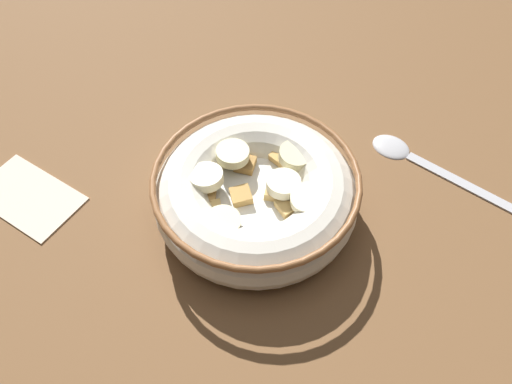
% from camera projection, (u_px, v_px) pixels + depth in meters
% --- Properties ---
extents(ground_plane, '(1.28, 1.28, 0.02)m').
position_uv_depth(ground_plane, '(256.00, 217.00, 0.50)').
color(ground_plane, brown).
extents(cereal_bowl, '(0.18, 0.18, 0.05)m').
position_uv_depth(cereal_bowl, '(256.00, 193.00, 0.46)').
color(cereal_bowl, silver).
rests_on(cereal_bowl, ground_plane).
extents(spoon, '(0.16, 0.04, 0.01)m').
position_uv_depth(spoon, '(413.00, 156.00, 0.52)').
color(spoon, '#B7B7BC').
rests_on(spoon, ground_plane).
extents(folded_napkin, '(0.10, 0.06, 0.00)m').
position_uv_depth(folded_napkin, '(28.00, 196.00, 0.50)').
color(folded_napkin, beige).
rests_on(folded_napkin, ground_plane).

